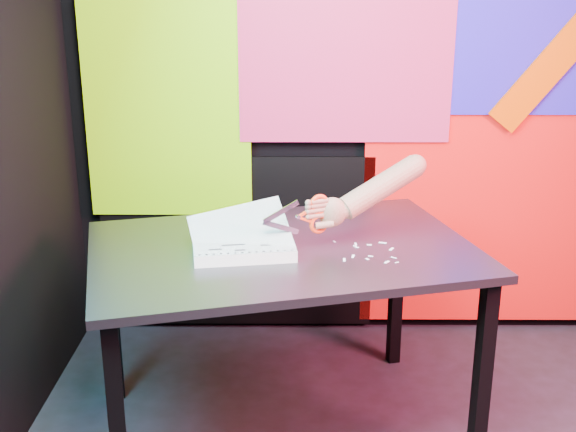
{
  "coord_description": "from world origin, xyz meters",
  "views": [
    {
      "loc": [
        -0.49,
        -1.79,
        1.64
      ],
      "look_at": [
        -0.5,
        0.59,
        0.87
      ],
      "focal_mm": 45.0,
      "sensor_mm": 36.0,
      "label": 1
    }
  ],
  "objects": [
    {
      "name": "work_table",
      "position": [
        -0.52,
        0.61,
        0.67
      ],
      "size": [
        1.52,
        1.2,
        0.75
      ],
      "rotation": [
        0.0,
        0.0,
        0.25
      ],
      "color": "black",
      "rests_on": "ground"
    },
    {
      "name": "backdrop",
      "position": [
        0.06,
        1.46,
        0.96
      ],
      "size": [
        2.88,
        0.05,
        2.08
      ],
      "color": "red",
      "rests_on": "ground"
    },
    {
      "name": "room",
      "position": [
        0.0,
        0.0,
        1.35
      ],
      "size": [
        3.01,
        3.01,
        2.71
      ],
      "color": "#23232F",
      "rests_on": "ground"
    },
    {
      "name": "printout_stack",
      "position": [
        -0.66,
        0.56,
        0.77
      ],
      "size": [
        0.39,
        0.3,
        0.18
      ],
      "rotation": [
        0.0,
        0.0,
        0.15
      ],
      "color": "white",
      "rests_on": "work_table"
    },
    {
      "name": "paper_clippings",
      "position": [
        -0.22,
        0.56,
        0.75
      ],
      "size": [
        0.21,
        0.22,
        0.0
      ],
      "color": "white",
      "rests_on": "work_table"
    },
    {
      "name": "scissors",
      "position": [
        -0.41,
        0.6,
        0.87
      ],
      "size": [
        0.23,
        0.12,
        0.14
      ],
      "rotation": [
        0.0,
        0.0,
        0.44
      ],
      "color": "#A5A7C6",
      "rests_on": "printout_stack"
    },
    {
      "name": "hand_forearm",
      "position": [
        -0.2,
        0.7,
        0.93
      ],
      "size": [
        0.44,
        0.24,
        0.23
      ],
      "rotation": [
        0.0,
        0.0,
        0.44
      ],
      "color": "#AA6F5E",
      "rests_on": "work_table"
    }
  ]
}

